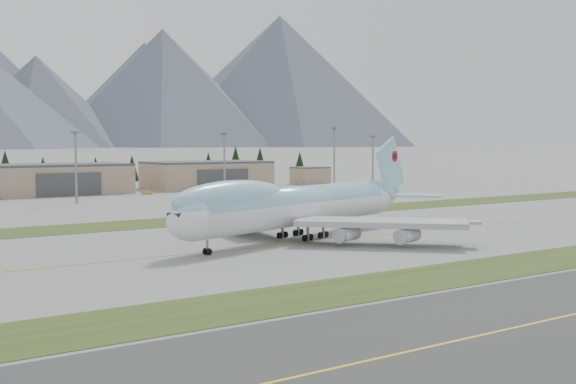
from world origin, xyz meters
TOP-DOWN VIEW (x-y plane):
  - ground at (0.00, 0.00)m, footprint 7000.00×7000.00m
  - grass_strip_near at (0.00, -38.00)m, footprint 400.00×14.00m
  - grass_strip_far at (0.00, 45.00)m, footprint 400.00×18.00m
  - taxiway_line_main at (0.00, 0.00)m, footprint 400.00×0.40m
  - boeing_747_freighter at (-12.77, 4.71)m, footprint 75.12×62.08m
  - hangar_center at (-15.00, 149.90)m, footprint 48.00×26.60m
  - hangar_right at (45.00, 149.90)m, footprint 48.00×26.60m
  - control_shed at (95.00, 148.00)m, footprint 14.00×12.00m
  - floodlight_masts at (5.38, 110.46)m, footprint 196.48×9.65m
  - service_vehicle_b at (10.41, 130.22)m, footprint 4.32×3.29m
  - service_vehicle_c at (46.82, 129.26)m, footprint 2.27×4.43m
  - conifer_belt at (-2.36, 211.10)m, footprint 271.10×15.55m

SIDE VIEW (x-z plane):
  - ground at x=0.00m, z-range 0.00..0.00m
  - grass_strip_near at x=0.00m, z-range -0.04..0.04m
  - grass_strip_far at x=0.00m, z-range -0.04..0.04m
  - taxiway_line_main at x=0.00m, z-range -0.01..0.01m
  - service_vehicle_b at x=10.41m, z-range -0.68..0.68m
  - service_vehicle_c at x=46.82m, z-range -0.61..0.61m
  - control_shed at x=95.00m, z-range 0.00..7.60m
  - hangar_center at x=-15.00m, z-range -0.01..10.79m
  - hangar_right at x=45.00m, z-range -0.01..10.79m
  - boeing_747_freighter at x=-12.77m, z-range -3.38..16.49m
  - conifer_belt at x=-2.36m, z-range -1.04..15.52m
  - floodlight_masts at x=5.38m, z-range 3.60..27.76m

